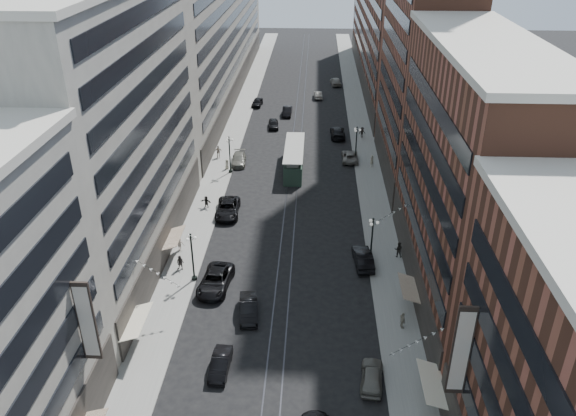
% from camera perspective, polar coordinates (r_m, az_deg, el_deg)
% --- Properties ---
extents(ground, '(220.00, 220.00, 0.00)m').
position_cam_1_polar(ground, '(86.24, 0.70, 4.83)').
color(ground, black).
rests_on(ground, ground).
extents(sidewalk_west, '(4.00, 180.00, 0.15)m').
position_cam_1_polar(sidewalk_west, '(96.43, -5.67, 7.30)').
color(sidewalk_west, gray).
rests_on(sidewalk_west, ground).
extents(sidewalk_east, '(4.00, 180.00, 0.15)m').
position_cam_1_polar(sidewalk_east, '(95.80, 7.57, 7.05)').
color(sidewalk_east, gray).
rests_on(sidewalk_east, ground).
extents(rail_west, '(0.12, 180.00, 0.02)m').
position_cam_1_polar(rail_west, '(95.53, 0.50, 7.19)').
color(rail_west, '#2D2D33').
rests_on(rail_west, ground).
extents(rail_east, '(0.12, 180.00, 0.02)m').
position_cam_1_polar(rail_east, '(95.49, 1.35, 7.18)').
color(rail_east, '#2D2D33').
rests_on(rail_east, ground).
extents(building_west_mid, '(8.00, 36.00, 28.00)m').
position_cam_1_polar(building_west_mid, '(59.31, -17.03, 7.14)').
color(building_west_mid, '#9D998B').
rests_on(building_west_mid, ground).
extents(building_west_far, '(8.00, 90.00, 26.00)m').
position_cam_1_polar(building_west_far, '(118.80, -7.20, 17.63)').
color(building_west_far, '#9D998B').
rests_on(building_west_far, ground).
extents(building_east_mid, '(8.00, 30.00, 24.00)m').
position_cam_1_polar(building_east_mid, '(53.98, 17.80, 2.65)').
color(building_east_mid, brown).
rests_on(building_east_mid, ground).
extents(building_east_tower, '(8.00, 26.00, 42.00)m').
position_cam_1_polar(building_east_tower, '(77.67, 13.95, 17.65)').
color(building_east_tower, brown).
rests_on(building_east_tower, ground).
extents(building_east_far, '(8.00, 72.00, 24.00)m').
position_cam_1_polar(building_east_far, '(126.97, 9.61, 17.67)').
color(building_east_far, brown).
rests_on(building_east_far, ground).
extents(lamppost_sw_far, '(1.03, 1.14, 5.52)m').
position_cam_1_polar(lamppost_sw_far, '(57.65, -9.70, -4.75)').
color(lamppost_sw_far, black).
rests_on(lamppost_sw_far, sidewalk_west).
extents(lamppost_sw_mid, '(1.03, 1.14, 5.52)m').
position_cam_1_polar(lamppost_sw_mid, '(81.27, -5.95, 5.55)').
color(lamppost_sw_mid, black).
rests_on(lamppost_sw_mid, sidewalk_west).
extents(lamppost_se_far, '(1.03, 1.14, 5.52)m').
position_cam_1_polar(lamppost_se_far, '(60.13, 8.51, -3.17)').
color(lamppost_se_far, black).
rests_on(lamppost_se_far, sidewalk_east).
extents(lamppost_se_mid, '(1.03, 1.14, 5.52)m').
position_cam_1_polar(lamppost_se_mid, '(85.27, 6.94, 6.59)').
color(lamppost_se_mid, black).
rests_on(lamppost_se_mid, sidewalk_east).
extents(streetcar, '(2.76, 12.46, 3.45)m').
position_cam_1_polar(streetcar, '(82.78, 0.63, 5.00)').
color(streetcar, '#253B2E').
rests_on(streetcar, ground).
extents(car_2, '(3.44, 6.43, 1.72)m').
position_cam_1_polar(car_2, '(57.55, -7.39, -7.31)').
color(car_2, black).
rests_on(car_2, ground).
extents(car_4, '(2.26, 4.57, 1.50)m').
position_cam_1_polar(car_4, '(47.60, 8.51, -16.52)').
color(car_4, '#636058').
rests_on(car_4, ground).
extents(car_5, '(2.20, 4.90, 1.56)m').
position_cam_1_polar(car_5, '(53.72, -4.02, -10.15)').
color(car_5, black).
rests_on(car_5, ground).
extents(pedestrian_2, '(0.87, 0.57, 1.67)m').
position_cam_1_polar(pedestrian_2, '(60.58, -10.89, -5.49)').
color(pedestrian_2, black).
rests_on(pedestrian_2, sidewalk_west).
extents(pedestrian_4, '(0.68, 1.06, 1.68)m').
position_cam_1_polar(pedestrian_4, '(52.95, 11.56, -11.11)').
color(pedestrian_4, gray).
rests_on(pedestrian_4, sidewalk_east).
extents(car_7, '(3.05, 6.17, 1.68)m').
position_cam_1_polar(car_7, '(70.75, -6.15, -0.05)').
color(car_7, black).
rests_on(car_7, ground).
extents(car_8, '(2.37, 5.16, 1.46)m').
position_cam_1_polar(car_8, '(85.18, -5.01, 4.95)').
color(car_8, slate).
rests_on(car_8, ground).
extents(car_9, '(2.18, 4.54, 1.50)m').
position_cam_1_polar(car_9, '(111.76, -3.15, 10.67)').
color(car_9, black).
rests_on(car_9, ground).
extents(car_10, '(2.25, 5.25, 1.68)m').
position_cam_1_polar(car_10, '(61.06, 7.63, -5.07)').
color(car_10, black).
rests_on(car_10, ground).
extents(car_11, '(2.42, 5.17, 1.43)m').
position_cam_1_polar(car_11, '(86.49, 6.31, 5.24)').
color(car_11, slate).
rests_on(car_11, ground).
extents(car_12, '(2.55, 5.92, 1.70)m').
position_cam_1_polar(car_12, '(95.81, 5.06, 7.68)').
color(car_12, black).
rests_on(car_12, ground).
extents(car_13, '(2.09, 4.41, 1.46)m').
position_cam_1_polar(car_13, '(99.74, -1.49, 8.54)').
color(car_13, black).
rests_on(car_13, ground).
extents(car_14, '(1.81, 4.33, 1.39)m').
position_cam_1_polar(car_14, '(116.75, 3.07, 11.41)').
color(car_14, slate).
rests_on(car_14, ground).
extents(pedestrian_5, '(1.51, 0.86, 1.56)m').
position_cam_1_polar(pedestrian_5, '(72.53, -8.31, 0.63)').
color(pedestrian_5, black).
rests_on(pedestrian_5, sidewalk_west).
extents(pedestrian_6, '(1.20, 0.71, 1.92)m').
position_cam_1_polar(pedestrian_6, '(87.33, -7.08, 5.70)').
color(pedestrian_6, '#A89B8B').
rests_on(pedestrian_6, sidewalk_west).
extents(pedestrian_7, '(0.94, 0.59, 1.82)m').
position_cam_1_polar(pedestrian_7, '(62.75, 11.15, -4.16)').
color(pedestrian_7, black).
rests_on(pedestrian_7, sidewalk_east).
extents(pedestrian_8, '(0.82, 0.77, 1.89)m').
position_cam_1_polar(pedestrian_8, '(84.34, 8.51, 4.77)').
color(pedestrian_8, '#A7A18A').
rests_on(pedestrian_8, sidewalk_east).
extents(pedestrian_9, '(1.24, 0.76, 1.79)m').
position_cam_1_polar(pedestrian_9, '(95.63, 7.54, 7.63)').
color(pedestrian_9, black).
rests_on(pedestrian_9, sidewalk_east).
extents(car_extra_0, '(1.57, 4.22, 1.38)m').
position_cam_1_polar(car_extra_0, '(48.50, -6.88, -15.46)').
color(car_extra_0, black).
rests_on(car_extra_0, ground).
extents(car_extra_1, '(2.58, 5.26, 1.73)m').
position_cam_1_polar(car_extra_1, '(126.26, 4.87, 12.70)').
color(car_extra_1, gray).
rests_on(car_extra_1, ground).
extents(car_extra_2, '(1.76, 4.76, 1.56)m').
position_cam_1_polar(car_extra_2, '(106.29, -0.08, 9.81)').
color(car_extra_2, black).
rests_on(car_extra_2, ground).
extents(pedestrian_extra_0, '(0.80, 0.80, 1.49)m').
position_cam_1_polar(pedestrian_extra_0, '(83.28, -6.22, 4.46)').
color(pedestrian_extra_0, beige).
rests_on(pedestrian_extra_0, sidewalk_west).
extents(pedestrian_extra_1, '(1.12, 0.72, 1.61)m').
position_cam_1_polar(pedestrian_extra_1, '(63.89, -10.96, -3.62)').
color(pedestrian_extra_1, '#B3A494').
rests_on(pedestrian_extra_1, sidewalk_west).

